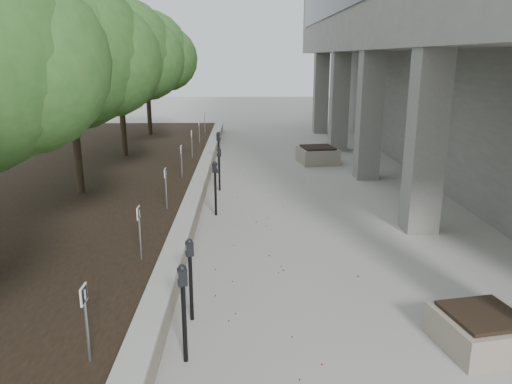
{
  "coord_description": "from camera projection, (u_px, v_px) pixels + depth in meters",
  "views": [
    {
      "loc": [
        -0.56,
        -4.56,
        3.81
      ],
      "look_at": [
        -0.28,
        6.33,
        0.83
      ],
      "focal_mm": 34.78,
      "sensor_mm": 36.0,
      "label": 1
    }
  ],
  "objects": [
    {
      "name": "retaining_wall",
      "position": [
        199.0,
        187.0,
        13.99
      ],
      "size": [
        0.39,
        26.0,
        0.5
      ],
      "primitive_type": null,
      "color": "#A0937F",
      "rests_on": "ground"
    },
    {
      "name": "planting_bed",
      "position": [
        68.0,
        190.0,
        13.91
      ],
      "size": [
        7.0,
        26.0,
        0.4
      ],
      "primitive_type": "cube",
      "color": "black",
      "rests_on": "ground"
    },
    {
      "name": "crabapple_tree_3",
      "position": [
        71.0,
        86.0,
        12.19
      ],
      "size": [
        4.6,
        4.0,
        5.44
      ],
      "primitive_type": null,
      "color": "#2E6024",
      "rests_on": "planting_bed"
    },
    {
      "name": "crabapple_tree_4",
      "position": [
        120.0,
        77.0,
        17.01
      ],
      "size": [
        4.6,
        4.0,
        5.44
      ],
      "primitive_type": null,
      "color": "#2E6024",
      "rests_on": "planting_bed"
    },
    {
      "name": "crabapple_tree_5",
      "position": [
        147.0,
        73.0,
        21.83
      ],
      "size": [
        4.6,
        4.0,
        5.44
      ],
      "primitive_type": null,
      "color": "#2E6024",
      "rests_on": "planting_bed"
    },
    {
      "name": "parking_sign_2",
      "position": [
        87.0,
        324.0,
        5.61
      ],
      "size": [
        0.04,
        0.22,
        0.96
      ],
      "primitive_type": null,
      "color": "black",
      "rests_on": "planting_bed"
    },
    {
      "name": "parking_sign_3",
      "position": [
        140.0,
        233.0,
        8.5
      ],
      "size": [
        0.04,
        0.22,
        0.96
      ],
      "primitive_type": null,
      "color": "black",
      "rests_on": "planting_bed"
    },
    {
      "name": "parking_sign_4",
      "position": [
        166.0,
        189.0,
        11.4
      ],
      "size": [
        0.04,
        0.22,
        0.96
      ],
      "primitive_type": null,
      "color": "black",
      "rests_on": "planting_bed"
    },
    {
      "name": "parking_sign_5",
      "position": [
        182.0,
        162.0,
        14.29
      ],
      "size": [
        0.04,
        0.22,
        0.96
      ],
      "primitive_type": null,
      "color": "black",
      "rests_on": "planting_bed"
    },
    {
      "name": "parking_sign_6",
      "position": [
        192.0,
        144.0,
        17.18
      ],
      "size": [
        0.04,
        0.22,
        0.96
      ],
      "primitive_type": null,
      "color": "black",
      "rests_on": "planting_bed"
    },
    {
      "name": "parking_sign_7",
      "position": [
        199.0,
        132.0,
        20.08
      ],
      "size": [
        0.04,
        0.22,
        0.96
      ],
      "primitive_type": null,
      "color": "black",
      "rests_on": "planting_bed"
    },
    {
      "name": "parking_sign_8",
      "position": [
        205.0,
        122.0,
        22.97
      ],
      "size": [
        0.04,
        0.22,
        0.96
      ],
      "primitive_type": null,
      "color": "black",
      "rests_on": "planting_bed"
    },
    {
      "name": "parking_meter_1",
      "position": [
        184.0,
        314.0,
        6.24
      ],
      "size": [
        0.16,
        0.13,
        1.35
      ],
      "primitive_type": null,
      "rotation": [
        0.0,
        0.0,
        0.31
      ],
      "color": "black",
      "rests_on": "ground"
    },
    {
      "name": "parking_meter_2",
      "position": [
        191.0,
        280.0,
        7.26
      ],
      "size": [
        0.15,
        0.13,
        1.29
      ],
      "primitive_type": null,
      "rotation": [
        0.0,
        0.0,
        0.33
      ],
      "color": "black",
      "rests_on": "ground"
    },
    {
      "name": "parking_meter_3",
      "position": [
        215.0,
        188.0,
        12.15
      ],
      "size": [
        0.16,
        0.13,
        1.37
      ],
      "primitive_type": null,
      "rotation": [
        0.0,
        0.0,
        -0.3
      ],
      "color": "black",
      "rests_on": "ground"
    },
    {
      "name": "parking_meter_4",
      "position": [
        219.0,
        169.0,
        14.43
      ],
      "size": [
        0.15,
        0.13,
        1.29
      ],
      "primitive_type": null,
      "rotation": [
        0.0,
        0.0,
        0.37
      ],
      "color": "black",
      "rests_on": "ground"
    },
    {
      "name": "parking_meter_5",
      "position": [
        219.0,
        153.0,
        16.47
      ],
      "size": [
        0.16,
        0.13,
        1.43
      ],
      "primitive_type": null,
      "rotation": [
        0.0,
        0.0,
        -0.23
      ],
      "color": "black",
      "rests_on": "ground"
    },
    {
      "name": "planter_front",
      "position": [
        482.0,
        330.0,
        6.67
      ],
      "size": [
        1.27,
        1.27,
        0.51
      ],
      "primitive_type": null,
      "rotation": [
        0.0,
        0.0,
        0.18
      ],
      "color": "#A0937F",
      "rests_on": "ground"
    },
    {
      "name": "planter_back",
      "position": [
        318.0,
        155.0,
        18.3
      ],
      "size": [
        1.51,
        1.51,
        0.62
      ],
      "primitive_type": null,
      "rotation": [
        0.0,
        0.0,
        0.15
      ],
      "color": "#A0937F",
      "rests_on": "ground"
    },
    {
      "name": "berry_scatter",
      "position": [
        266.0,
        247.0,
        10.23
      ],
      "size": [
        3.3,
        14.1,
        0.02
      ],
      "primitive_type": null,
      "color": "maroon",
      "rests_on": "ground"
    }
  ]
}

